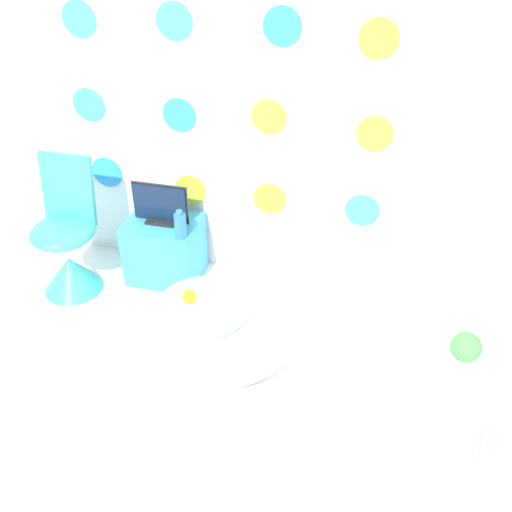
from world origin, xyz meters
TOP-DOWN VIEW (x-y plane):
  - ground_plane at (0.00, 0.00)m, footprint 12.00×12.00m
  - wall_back_dotted at (0.00, 1.63)m, footprint 4.43×0.05m
  - rug at (0.13, 0.48)m, footprint 1.30×0.65m
  - bathtub at (0.15, 0.62)m, footprint 0.93×0.64m
  - rubber_duck at (0.08, 0.61)m, footprint 0.08×0.09m
  - chair at (-0.96, 1.12)m, footprint 0.41×0.41m
  - tv_cabinet at (-0.39, 1.39)m, footprint 0.48×0.38m
  - tv at (-0.39, 1.40)m, footprint 0.38×0.12m
  - vase at (-0.21, 1.26)m, footprint 0.08×0.08m
  - side_table at (1.45, 0.36)m, footprint 0.40×0.32m
  - potted_plant_left at (1.45, 0.36)m, footprint 0.13×0.13m

SIDE VIEW (x-z plane):
  - ground_plane at x=0.00m, z-range 0.00..0.00m
  - rug at x=0.13m, z-range 0.00..0.01m
  - tv_cabinet at x=-0.39m, z-range 0.00..0.44m
  - bathtub at x=0.15m, z-range 0.00..0.48m
  - chair at x=-0.96m, z-range -0.17..0.75m
  - side_table at x=1.45m, z-range 0.15..0.73m
  - rubber_duck at x=0.08m, z-range 0.47..0.57m
  - vase at x=-0.21m, z-range 0.43..0.62m
  - tv at x=-0.39m, z-range 0.42..0.70m
  - potted_plant_left at x=1.45m, z-range 0.58..0.78m
  - wall_back_dotted at x=0.00m, z-range 0.00..2.60m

